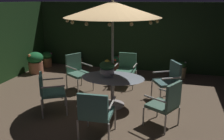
% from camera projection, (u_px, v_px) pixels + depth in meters
% --- Properties ---
extents(ground_plane, '(8.06, 7.27, 0.02)m').
position_uv_depth(ground_plane, '(108.00, 106.00, 6.01)').
color(ground_plane, brown).
extents(hedge_backdrop_rear, '(8.06, 0.30, 2.49)m').
position_uv_depth(hedge_backdrop_rear, '(134.00, 36.00, 8.87)').
color(hedge_backdrop_rear, '#1C311A').
rests_on(hedge_backdrop_rear, ground_plane).
extents(patio_dining_table, '(1.57, 1.11, 0.75)m').
position_uv_depth(patio_dining_table, '(113.00, 83.00, 5.84)').
color(patio_dining_table, '#BBADAD').
rests_on(patio_dining_table, ground_plane).
extents(patio_umbrella, '(2.23, 2.23, 2.61)m').
position_uv_depth(patio_umbrella, '(113.00, 10.00, 5.33)').
color(patio_umbrella, '#B2B6AB').
rests_on(patio_umbrella, ground_plane).
extents(centerpiece_planter, '(0.37, 0.37, 0.44)m').
position_uv_depth(centerpiece_planter, '(107.00, 67.00, 5.73)').
color(centerpiece_planter, silver).
rests_on(centerpiece_planter, patio_dining_table).
extents(patio_chair_north, '(0.82, 0.80, 1.05)m').
position_uv_depth(patio_chair_north, '(77.00, 70.00, 6.93)').
color(patio_chair_north, '#BCB4A7').
rests_on(patio_chair_north, ground_plane).
extents(patio_chair_northeast, '(0.78, 0.78, 0.96)m').
position_uv_depth(patio_chair_northeast, '(49.00, 90.00, 5.47)').
color(patio_chair_northeast, '#B9B0A7').
rests_on(patio_chair_northeast, ground_plane).
extents(patio_chair_east, '(0.66, 0.67, 0.99)m').
position_uv_depth(patio_chair_east, '(96.00, 111.00, 4.41)').
color(patio_chair_east, '#B8B2A9').
rests_on(patio_chair_east, ground_plane).
extents(patio_chair_southeast, '(0.76, 0.75, 1.01)m').
position_uv_depth(patio_chair_southeast, '(167.00, 102.00, 4.82)').
color(patio_chair_southeast, '#B5B5AC').
rests_on(patio_chair_southeast, ground_plane).
extents(patio_chair_south, '(0.77, 0.78, 1.03)m').
position_uv_depth(patio_chair_south, '(170.00, 78.00, 6.17)').
color(patio_chair_south, '#BAB0AD').
rests_on(patio_chair_south, ground_plane).
extents(patio_chair_southwest, '(0.60, 0.58, 1.00)m').
position_uv_depth(patio_chair_southwest, '(126.00, 67.00, 7.25)').
color(patio_chair_southwest, '#BBB6A9').
rests_on(patio_chair_southwest, ground_plane).
extents(potted_plant_front_corner, '(0.40, 0.40, 0.55)m').
position_uv_depth(potted_plant_front_corner, '(77.00, 60.00, 9.40)').
color(potted_plant_front_corner, '#AB5E49').
rests_on(potted_plant_front_corner, ground_plane).
extents(potted_plant_right_near, '(0.36, 0.36, 0.55)m').
position_uv_depth(potted_plant_right_near, '(116.00, 63.00, 8.96)').
color(potted_plant_right_near, '#A76342').
rests_on(potted_plant_right_near, ground_plane).
extents(potted_plant_left_far, '(0.57, 0.57, 0.77)m').
position_uv_depth(potted_plant_left_far, '(35.00, 62.00, 8.54)').
color(potted_plant_left_far, '#B2694C').
rests_on(potted_plant_left_far, ground_plane).
extents(potted_plant_back_left, '(0.32, 0.32, 0.56)m').
position_uv_depth(potted_plant_back_left, '(181.00, 70.00, 8.07)').
color(potted_plant_back_left, tan).
rests_on(potted_plant_back_left, ground_plane).
extents(potted_plant_back_right, '(0.41, 0.41, 0.60)m').
position_uv_depth(potted_plant_back_right, '(47.00, 58.00, 9.38)').
color(potted_plant_back_right, '#A06C43').
rests_on(potted_plant_back_right, ground_plane).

